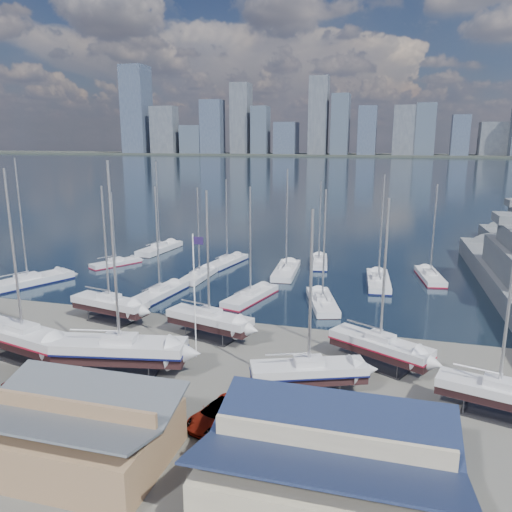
% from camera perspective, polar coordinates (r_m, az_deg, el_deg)
% --- Properties ---
extents(ground, '(1400.00, 1400.00, 0.00)m').
position_cam_1_polar(ground, '(47.95, -8.85, -11.16)').
color(ground, '#605E59').
rests_on(ground, ground).
extents(water, '(1400.00, 600.00, 0.40)m').
position_cam_1_polar(water, '(350.70, 12.56, 9.67)').
color(water, '#172636').
rests_on(water, ground).
extents(far_shore, '(1400.00, 80.00, 2.20)m').
position_cam_1_polar(far_shore, '(610.21, 13.95, 11.10)').
color(far_shore, '#2D332D').
rests_on(far_shore, ground).
extents(skyline, '(639.14, 43.80, 107.69)m').
position_cam_1_polar(skyline, '(604.29, 13.37, 14.72)').
color(skyline, '#475166').
rests_on(skyline, far_shore).
extents(shed_grey, '(12.60, 8.40, 4.17)m').
position_cam_1_polar(shed_grey, '(34.74, -20.35, -17.98)').
color(shed_grey, '#8C6B4C').
rests_on(shed_grey, ground).
extents(shed_blue, '(13.65, 9.45, 4.71)m').
position_cam_1_polar(shed_blue, '(29.37, 8.35, -22.89)').
color(shed_blue, '#BFB293').
rests_on(shed_blue, ground).
extents(sailboat_cradle_1, '(11.18, 5.44, 17.30)m').
position_cam_1_polar(sailboat_cradle_1, '(50.42, -25.06, -8.43)').
color(sailboat_cradle_1, '#2D2D33').
rests_on(sailboat_cradle_1, ground).
extents(sailboat_cradle_2, '(9.43, 4.34, 14.94)m').
position_cam_1_polar(sailboat_cradle_2, '(57.28, -16.38, -5.28)').
color(sailboat_cradle_2, '#2D2D33').
rests_on(sailboat_cradle_2, ground).
extents(sailboat_cradle_3, '(11.66, 5.16, 18.06)m').
position_cam_1_polar(sailboat_cradle_3, '(44.70, -15.27, -10.31)').
color(sailboat_cradle_3, '#2D2D33').
rests_on(sailboat_cradle_3, ground).
extents(sailboat_cradle_4, '(9.46, 4.86, 14.95)m').
position_cam_1_polar(sailboat_cradle_4, '(50.59, -5.35, -7.26)').
color(sailboat_cradle_4, '#2D2D33').
rests_on(sailboat_cradle_4, ground).
extents(sailboat_cradle_5, '(9.37, 5.66, 14.76)m').
position_cam_1_polar(sailboat_cradle_5, '(40.12, 6.03, -12.98)').
color(sailboat_cradle_5, '#2D2D33').
rests_on(sailboat_cradle_5, ground).
extents(sailboat_cradle_6, '(9.35, 6.64, 14.99)m').
position_cam_1_polar(sailboat_cradle_6, '(45.64, 13.99, -9.94)').
color(sailboat_cradle_6, '#2D2D33').
rests_on(sailboat_cradle_6, ground).
extents(sailboat_cradle_7, '(8.69, 4.47, 13.84)m').
position_cam_1_polar(sailboat_cradle_7, '(40.89, 25.94, -13.86)').
color(sailboat_cradle_7, '#2D2D33').
rests_on(sailboat_cradle_7, ground).
extents(sailboat_moored_0, '(8.30, 12.42, 18.15)m').
position_cam_1_polar(sailboat_moored_0, '(75.56, -24.59, -2.86)').
color(sailboat_moored_0, black).
rests_on(sailboat_moored_0, water).
extents(sailboat_moored_1, '(6.14, 8.21, 12.24)m').
position_cam_1_polar(sailboat_moored_1, '(82.58, -15.72, -0.84)').
color(sailboat_moored_1, black).
rests_on(sailboat_moored_1, water).
extents(sailboat_moored_2, '(4.28, 11.29, 16.64)m').
position_cam_1_polar(sailboat_moored_2, '(91.04, -10.94, 0.71)').
color(sailboat_moored_2, black).
rests_on(sailboat_moored_2, water).
extents(sailboat_moored_3, '(4.08, 10.13, 14.72)m').
position_cam_1_polar(sailboat_moored_3, '(65.13, -10.92, -4.32)').
color(sailboat_moored_3, black).
rests_on(sailboat_moored_3, water).
extents(sailboat_moored_4, '(2.83, 9.16, 13.72)m').
position_cam_1_polar(sailboat_moored_4, '(72.73, -6.46, -2.29)').
color(sailboat_moored_4, black).
rests_on(sailboat_moored_4, water).
extents(sailboat_moored_5, '(4.53, 9.88, 14.25)m').
position_cam_1_polar(sailboat_moored_5, '(80.31, -3.31, -0.75)').
color(sailboat_moored_5, black).
rests_on(sailboat_moored_5, water).
extents(sailboat_moored_6, '(5.21, 10.28, 14.80)m').
position_cam_1_polar(sailboat_moored_6, '(62.70, -0.63, -4.77)').
color(sailboat_moored_6, black).
rests_on(sailboat_moored_6, water).
extents(sailboat_moored_7, '(3.74, 10.94, 16.25)m').
position_cam_1_polar(sailboat_moored_7, '(74.63, 3.46, -1.83)').
color(sailboat_moored_7, black).
rests_on(sailboat_moored_7, water).
extents(sailboat_moored_8, '(3.89, 9.58, 13.90)m').
position_cam_1_polar(sailboat_moored_8, '(80.64, 7.18, -0.78)').
color(sailboat_moored_8, black).
rests_on(sailboat_moored_8, water).
extents(sailboat_moored_9, '(5.41, 10.12, 14.72)m').
position_cam_1_polar(sailboat_moored_9, '(61.07, 7.59, -5.37)').
color(sailboat_moored_9, black).
rests_on(sailboat_moored_9, water).
extents(sailboat_moored_10, '(3.80, 10.78, 15.82)m').
position_cam_1_polar(sailboat_moored_10, '(71.11, 13.80, -2.97)').
color(sailboat_moored_10, black).
rests_on(sailboat_moored_10, water).
extents(sailboat_moored_11, '(4.13, 9.82, 14.24)m').
position_cam_1_polar(sailboat_moored_11, '(75.89, 19.25, -2.32)').
color(sailboat_moored_11, black).
rests_on(sailboat_moored_11, water).
extents(car_a, '(2.99, 4.35, 1.38)m').
position_cam_1_polar(car_a, '(45.83, -24.70, -12.54)').
color(car_a, gray).
rests_on(car_a, ground).
extents(car_b, '(4.49, 1.59, 1.48)m').
position_cam_1_polar(car_b, '(40.82, -19.95, -15.27)').
color(car_b, gray).
rests_on(car_b, ground).
extents(car_c, '(3.94, 5.73, 1.46)m').
position_cam_1_polar(car_c, '(37.07, -4.43, -17.55)').
color(car_c, gray).
rests_on(car_c, ground).
extents(car_d, '(3.02, 5.28, 1.44)m').
position_cam_1_polar(car_d, '(35.37, -1.86, -19.19)').
color(car_d, gray).
rests_on(car_d, ground).
extents(flagpole, '(1.03, 0.12, 11.60)m').
position_cam_1_polar(flagpole, '(45.09, -6.97, -3.66)').
color(flagpole, white).
rests_on(flagpole, ground).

